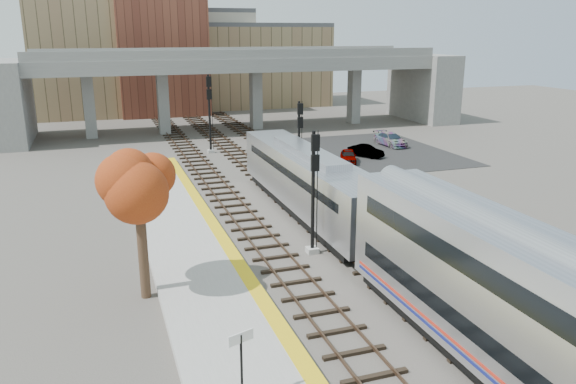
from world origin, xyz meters
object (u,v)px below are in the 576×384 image
object	(u,v)px
signal_mast_near	(313,196)
tree	(138,183)
car_b	(366,151)
signal_mast_mid	(299,146)
car_c	(391,139)
car_a	(348,156)
signal_mast_far	(210,114)
locomotive	(308,181)

from	to	relation	value
signal_mast_near	tree	distance (m)	9.43
car_b	signal_mast_near	bearing A→B (deg)	-156.44
signal_mast_mid	car_c	xyz separation A→B (m)	(14.12, 11.11, -2.35)
tree	car_a	xyz separation A→B (m)	(19.71, 21.23, -4.65)
signal_mast_far	tree	xyz separation A→B (m)	(-8.89, -29.48, 1.48)
signal_mast_far	car_c	world-z (taller)	signal_mast_far
locomotive	car_c	distance (m)	24.41
locomotive	car_b	world-z (taller)	locomotive
tree	car_a	size ratio (longest dim) A/B	2.08
signal_mast_near	car_c	size ratio (longest dim) A/B	1.46
tree	car_c	bearing A→B (deg)	44.69
locomotive	signal_mast_mid	size ratio (longest dim) A/B	2.98
locomotive	car_a	size ratio (longest dim) A/B	5.58
signal_mast_far	car_c	distance (m)	18.67
locomotive	signal_mast_near	distance (m)	6.63
car_a	car_b	bearing A→B (deg)	54.26
signal_mast_mid	signal_mast_far	size ratio (longest dim) A/B	0.85
tree	car_b	size ratio (longest dim) A/B	2.08
signal_mast_near	car_b	bearing A→B (deg)	56.89
signal_mast_mid	locomotive	bearing A→B (deg)	-105.61
locomotive	tree	bearing A→B (deg)	-142.12
signal_mast_far	tree	distance (m)	30.83
signal_mast_near	signal_mast_far	distance (m)	27.16
signal_mast_near	tree	size ratio (longest dim) A/B	0.93
locomotive	car_a	xyz separation A→B (m)	(8.72, 12.68, -1.66)
tree	signal_mast_far	bearing A→B (deg)	73.21
signal_mast_near	car_b	world-z (taller)	signal_mast_near
signal_mast_mid	car_c	bearing A→B (deg)	38.19
car_a	car_b	xyz separation A→B (m)	(2.54, 1.59, -0.02)
signal_mast_near	signal_mast_far	size ratio (longest dim) A/B	0.88
car_a	car_c	size ratio (longest dim) A/B	0.76
signal_mast_near	car_a	xyz separation A→B (m)	(10.82, 18.90, -2.56)
signal_mast_near	car_b	size ratio (longest dim) A/B	1.93
signal_mast_near	signal_mast_mid	size ratio (longest dim) A/B	1.03
signal_mast_near	signal_mast_far	bearing A→B (deg)	90.00
locomotive	signal_mast_far	world-z (taller)	signal_mast_far
car_a	car_b	size ratio (longest dim) A/B	1.00
signal_mast_near	tree	world-z (taller)	tree
signal_mast_near	locomotive	bearing A→B (deg)	71.35
signal_mast_far	car_b	world-z (taller)	signal_mast_far
signal_mast_far	tree	bearing A→B (deg)	-106.79
signal_mast_mid	signal_mast_far	bearing A→B (deg)	106.58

